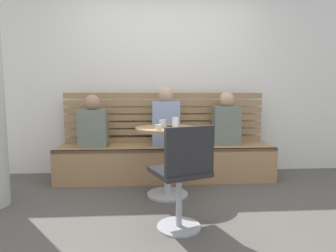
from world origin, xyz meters
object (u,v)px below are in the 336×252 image
white_chair (183,174)px  phone_on_table (173,126)px  cup_ceramic_white (163,123)px  person_child_middle (93,124)px  booth_bench (166,162)px  cup_espresso_small (158,128)px  person_child_left (226,121)px  person_adult (166,119)px  cafe_table (168,148)px  cup_water_clear (175,123)px

white_chair → phone_on_table: bearing=90.3°
white_chair → cup_ceramic_white: size_ratio=10.63×
person_child_middle → booth_bench: bearing=1.9°
booth_bench → cup_espresso_small: size_ratio=48.21×
cup_espresso_small → cup_ceramic_white: 0.39m
phone_on_table → cup_ceramic_white: bearing=109.2°
booth_bench → person_child_left: size_ratio=3.97×
booth_bench → person_adult: bearing=95.4°
cup_espresso_small → cup_ceramic_white: (0.06, 0.39, 0.01)m
person_adult → person_child_middle: 0.90m
cafe_table → white_chair: bearing=-85.2°
white_chair → cup_espresso_small: (-0.17, 0.56, 0.30)m
cafe_table → person_child_middle: size_ratio=1.15×
person_adult → white_chair: bearing=-87.8°
person_child_left → phone_on_table: 0.92m
person_adult → cafe_table: bearing=-91.4°
booth_bench → white_chair: 1.41m
cafe_table → white_chair: 0.81m
white_chair → phone_on_table: (-0.01, 0.88, 0.28)m
booth_bench → cup_ceramic_white: 0.71m
person_child_left → cup_water_clear: bearing=-137.0°
cup_espresso_small → cup_water_clear: 0.27m
person_child_left → cup_ceramic_white: bearing=-150.3°
booth_bench → white_chair: white_chair is taller
cup_water_clear → cafe_table: bearing=144.6°
booth_bench → person_child_middle: (-0.90, -0.03, 0.50)m
booth_bench → cup_espresso_small: bearing=-98.2°
cup_ceramic_white → cup_water_clear: (0.12, -0.19, 0.02)m
phone_on_table → person_child_left: bearing=-0.7°
person_child_middle → phone_on_table: 1.06m
white_chair → phone_on_table: 0.92m
person_child_middle → cup_ceramic_white: person_child_middle is taller
person_child_middle → cup_water_clear: person_child_middle is taller
booth_bench → white_chair: (0.05, -1.39, 0.24)m
person_adult → person_child_middle: (-0.90, -0.04, -0.05)m
cafe_table → cup_ceramic_white: bearing=108.0°
cup_espresso_small → phone_on_table: size_ratio=0.40×
cup_water_clear → cup_ceramic_white: bearing=122.3°
booth_bench → cup_water_clear: (0.06, -0.64, 0.57)m
person_child_left → cup_water_clear: 0.99m
person_child_middle → person_child_left: bearing=2.4°
booth_bench → cafe_table: cafe_table is taller
person_adult → cup_ceramic_white: person_adult is taller
cafe_table → person_child_middle: (-0.88, 0.55, 0.21)m
cup_water_clear → person_child_left: bearing=43.0°
white_chair → cup_espresso_small: 0.66m
booth_bench → person_adult: person_adult is taller
white_chair → cup_water_clear: size_ratio=7.73×
booth_bench → cup_ceramic_white: bearing=-97.8°
person_child_middle → phone_on_table: size_ratio=4.60×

